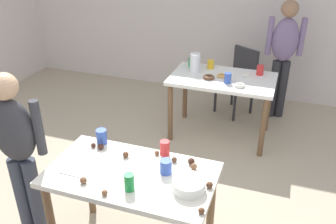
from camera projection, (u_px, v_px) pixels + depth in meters
wall_back at (225, 4)px, 5.05m from camera, size 6.40×0.10×2.60m
dining_table_near at (132, 185)px, 2.59m from camera, size 1.18×0.66×0.75m
dining_table_far at (222, 86)px, 4.16m from camera, size 1.17×0.72×0.75m
chair_far_table at (239, 77)px, 4.79m from camera, size 0.55×0.55×0.87m
person_girl_near at (17, 146)px, 2.68m from camera, size 0.45×0.26×1.41m
person_adult_far at (284, 50)px, 4.48m from camera, size 0.46×0.26×1.52m
mixing_bowl at (189, 185)px, 2.36m from camera, size 0.22×0.22×0.07m
soda_can at (129, 182)px, 2.35m from camera, size 0.07×0.07×0.12m
fork_near at (69, 174)px, 2.51m from camera, size 0.17×0.02×0.01m
cup_near_0 at (165, 148)px, 2.71m from camera, size 0.07×0.07×0.11m
cup_near_1 at (166, 167)px, 2.51m from camera, size 0.08×0.08×0.10m
cup_near_2 at (102, 137)px, 2.85m from camera, size 0.08×0.08×0.12m
cake_ball_0 at (101, 147)px, 2.79m from camera, size 0.05×0.05×0.05m
cake_ball_1 at (194, 166)px, 2.56m from camera, size 0.05×0.05×0.05m
cake_ball_2 at (201, 211)px, 2.17m from camera, size 0.04×0.04×0.04m
cake_ball_3 at (105, 193)px, 2.32m from camera, size 0.04×0.04×0.04m
cake_ball_4 at (126, 155)px, 2.70m from camera, size 0.05×0.05×0.05m
cake_ball_5 at (157, 153)px, 2.72m from camera, size 0.04×0.04×0.04m
cake_ball_6 at (174, 160)px, 2.64m from camera, size 0.04×0.04×0.04m
cake_ball_7 at (191, 161)px, 2.62m from camera, size 0.05×0.05×0.05m
cake_ball_8 at (93, 145)px, 2.82m from camera, size 0.04×0.04×0.04m
cake_ball_9 at (210, 185)px, 2.38m from camera, size 0.04×0.04×0.04m
cake_ball_10 at (83, 180)px, 2.43m from camera, size 0.05×0.05×0.05m
pitcher_far at (195, 63)px, 4.21m from camera, size 0.12×0.12×0.22m
cup_far_0 at (228, 78)px, 3.94m from camera, size 0.08×0.08×0.11m
cup_far_1 at (192, 63)px, 4.39m from camera, size 0.09×0.09×0.10m
cup_far_2 at (211, 64)px, 4.34m from camera, size 0.08×0.08×0.10m
cup_far_3 at (260, 70)px, 4.15m from camera, size 0.08×0.08×0.11m
donut_far_0 at (240, 85)px, 3.86m from camera, size 0.11×0.11×0.03m
donut_far_1 at (209, 77)px, 4.06m from camera, size 0.13×0.13×0.04m
donut_far_2 at (246, 75)px, 4.14m from camera, size 0.10×0.10×0.03m
donut_far_3 at (222, 76)px, 4.11m from camera, size 0.11×0.11×0.03m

